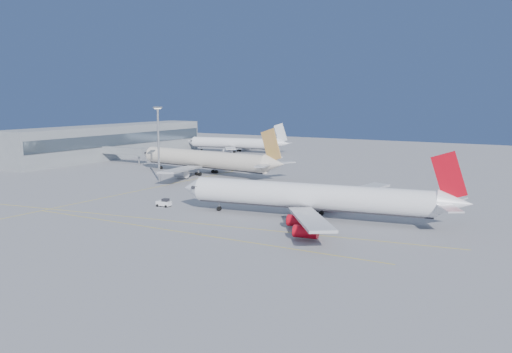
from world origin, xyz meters
The scene contains 9 objects.
ground centered at (0.00, 0.00, 0.00)m, with size 500.00×500.00×0.00m, color slate.
terminal centered at (-114.93, 85.00, 7.51)m, with size 18.40×110.00×15.00m.
jet_bridge centered at (-93.11, 72.00, 5.17)m, with size 23.60×3.60×6.90m.
taxiway_lines centered at (-14.71, 6.34, 0.01)m, with size 118.86×140.00×0.02m.
airliner_virgin centered at (22.94, 12.30, 5.14)m, with size 68.96×61.39×17.04m.
airliner_etihad centered at (-42.93, 61.05, 5.47)m, with size 68.80×63.13×17.96m.
airliner_third centered at (-78.67, 136.46, 4.62)m, with size 56.85×51.94×15.27m.
pushback_tug centered at (-17.14, 5.81, 0.98)m, with size 3.92×2.60×2.12m.
light_mast centered at (-47.04, 39.12, 14.71)m, with size 2.15×2.15×24.92m.
Camera 1 is at (77.71, -106.65, 28.45)m, focal length 40.00 mm.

